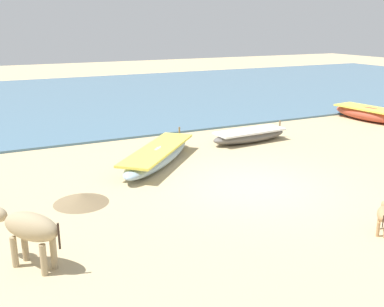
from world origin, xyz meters
TOP-DOWN VIEW (x-y plane):
  - ground at (0.00, 0.00)m, footprint 80.00×80.00m
  - sea_water at (0.00, 16.23)m, footprint 60.00×20.00m
  - fishing_boat_0 at (-1.47, 2.98)m, footprint 3.79×3.95m
  - fishing_boat_2 at (2.45, 3.93)m, footprint 3.10×1.10m
  - fishing_boat_5 at (9.21, 4.71)m, footprint 1.58×3.58m
  - cow_adult_dun at (-5.73, -1.65)m, footprint 1.21×1.39m
  - calf_near_tan at (0.85, -3.41)m, footprint 0.75×0.68m
  - debris_pile_0 at (-4.29, 0.88)m, footprint 1.72×1.72m

SIDE VIEW (x-z plane):
  - ground at x=0.00m, z-range 0.00..0.00m
  - sea_water at x=0.00m, z-range 0.00..0.08m
  - debris_pile_0 at x=-4.29m, z-range 0.00..0.24m
  - fishing_boat_2 at x=2.45m, z-range -0.08..0.55m
  - fishing_boat_0 at x=-1.47m, z-range -0.08..0.61m
  - fishing_boat_5 at x=9.21m, z-range -0.08..0.69m
  - calf_near_tan at x=0.85m, z-range 0.12..0.69m
  - cow_adult_dun at x=-5.73m, z-range 0.22..1.25m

